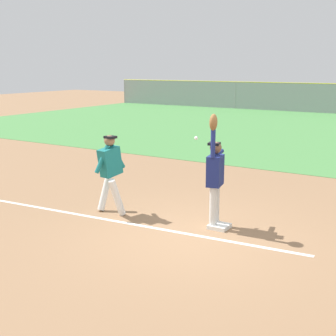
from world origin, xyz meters
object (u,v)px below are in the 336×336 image
object	(u,v)px
first_base	(219,226)
fielder	(215,172)
runner	(110,169)
parked_car_black	(295,98)
baseball	(196,138)

from	to	relation	value
first_base	fielder	distance (m)	1.09
first_base	fielder	bearing A→B (deg)	173.37
fielder	runner	world-z (taller)	fielder
fielder	parked_car_black	xyz separation A→B (m)	(-7.10, 28.54, -0.45)
first_base	runner	size ratio (longest dim) A/B	0.22
first_base	baseball	xyz separation A→B (m)	(-0.69, 0.27, 1.68)
first_base	runner	xyz separation A→B (m)	(-2.43, -0.36, 0.96)
fielder	baseball	bearing A→B (deg)	-36.34
fielder	baseball	xyz separation A→B (m)	(-0.56, 0.25, 0.60)
runner	baseball	world-z (taller)	baseball
baseball	parked_car_black	size ratio (longest dim) A/B	0.02
first_base	parked_car_black	bearing A→B (deg)	104.21
baseball	first_base	bearing A→B (deg)	-21.21
baseball	runner	bearing A→B (deg)	-160.16
fielder	baseball	size ratio (longest dim) A/B	30.81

